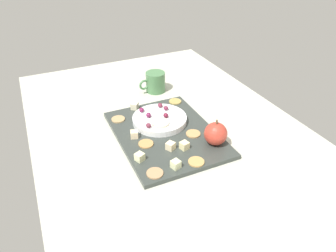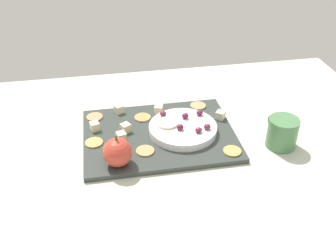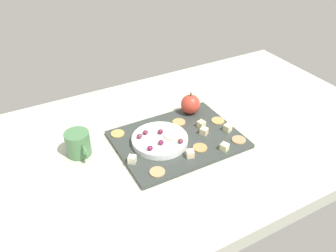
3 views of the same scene
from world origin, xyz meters
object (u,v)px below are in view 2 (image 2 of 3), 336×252
cracker_5 (143,117)px  apple_slice_0 (167,123)px  cracker_1 (95,117)px  grape_0 (199,130)px  platter (159,135)px  cheese_cube_3 (159,109)px  cheese_cube_5 (121,136)px  cracker_4 (232,151)px  grape_3 (185,116)px  cracker_3 (144,151)px  cup (282,132)px  cheese_cube_2 (126,128)px  cheese_cube_1 (220,115)px  cheese_cube_4 (119,109)px  cracker_2 (198,106)px  grape_1 (163,114)px  grape_2 (200,113)px  grape_4 (207,127)px  serving_dish (183,129)px  cheese_cube_0 (95,126)px  grape_5 (180,127)px  apple_whole (117,152)px  cracker_0 (94,143)px

cracker_5 → apple_slice_0: bearing=-51.6°
cracker_1 → grape_0: 28.95cm
platter → cracker_1: 18.90cm
cheese_cube_3 → cheese_cube_5: 15.53cm
cracker_4 → grape_3: 16.06cm
cracker_3 → cracker_5: size_ratio=1.00×
cheese_cube_5 → cup: cup is taller
platter → cheese_cube_2: bearing=164.7°
cheese_cube_1 → cheese_cube_4: 27.50cm
cracker_2 → cracker_5: (-16.10, -3.32, 0.00)cm
cracker_5 → grape_1: bearing=-29.6°
platter → grape_3: grape_3 is taller
cheese_cube_1 → cracker_4: size_ratio=0.50×
cracker_3 → grape_2: grape_2 is taller
cracker_3 → cracker_4: bearing=-10.2°
cheese_cube_2 → cheese_cube_4: (-0.96, 9.54, 0.00)cm
grape_4 → cracker_1: bearing=154.0°
serving_dish → grape_2: bearing=37.3°
serving_dish → cheese_cube_0: (-21.90, 4.90, 0.12)cm
serving_dish → grape_1: (-4.16, 5.39, 1.68)cm
cheese_cube_4 → grape_5: bearing=-44.7°
cracker_3 → cracker_1: bearing=122.6°
apple_whole → grape_4: bearing=18.0°
cheese_cube_4 → cup: cup is taller
cheese_cube_2 → grape_3: size_ratio=1.26×
cheese_cube_1 → grape_4: bearing=-128.4°
cup → cracker_0: bearing=171.1°
serving_dish → cheese_cube_0: cheese_cube_0 is taller
apple_whole → grape_1: (12.86, 15.36, -0.70)cm
cheese_cube_2 → apple_slice_0: 10.61cm
grape_5 → cup: (23.91, -6.44, -0.17)cm
grape_1 → cheese_cube_3: bearing=95.3°
apple_whole → grape_0: size_ratio=3.89×
cracker_2 → apple_slice_0: 14.88cm
cheese_cube_1 → grape_1: bearing=176.4°
grape_3 → grape_5: bearing=-116.0°
grape_4 → grape_0: bearing=-157.9°
cheese_cube_2 → cracker_2: size_ratio=0.50×
cracker_1 → apple_slice_0: 20.51cm
serving_dish → apple_slice_0: (-3.76, 1.36, 1.26)cm
grape_5 → apple_slice_0: size_ratio=0.32×
grape_3 → cheese_cube_2: bearing=-178.5°
cup → cracker_3: bearing=177.3°
cracker_0 → grape_4: grape_4 is taller
grape_3 → cheese_cube_4: bearing=151.0°
cracker_1 → apple_slice_0: size_ratio=0.81×
grape_3 → apple_slice_0: size_ratio=0.32×
grape_2 → grape_4: size_ratio=1.00×
cheese_cube_1 → apple_whole: bearing=-152.9°
cheese_cube_0 → grape_0: (25.02, -8.52, 1.52)cm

